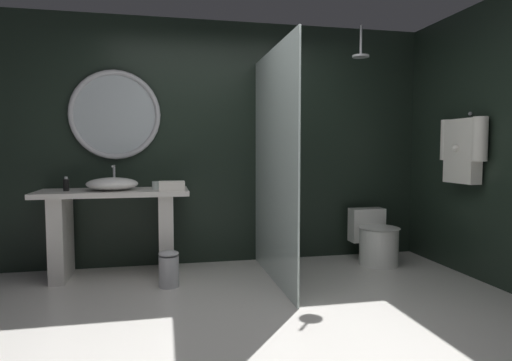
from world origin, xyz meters
name	(u,v)px	position (x,y,z in m)	size (l,w,h in m)	color
ground_plane	(255,328)	(0.00, 0.00, 0.00)	(5.76, 5.76, 0.00)	silver
back_wall_panel	(219,143)	(0.00, 1.90, 1.30)	(4.80, 0.10, 2.60)	black
side_wall_right	(480,142)	(2.35, 0.76, 1.30)	(0.10, 2.47, 2.60)	black
vanity_counter	(115,224)	(-1.07, 1.53, 0.51)	(1.42, 0.60, 0.84)	silver
vessel_sink	(112,184)	(-1.08, 1.49, 0.90)	(0.48, 0.39, 0.24)	white
tumbler_cup	(156,185)	(-0.68, 1.52, 0.88)	(0.07, 0.07, 0.08)	silver
soap_dispenser	(66,185)	(-1.50, 1.51, 0.90)	(0.05, 0.05, 0.14)	black
round_wall_mirror	(115,115)	(-1.07, 1.81, 1.59)	(0.91, 0.05, 0.91)	#B7B7BC
shower_glass_panel	(274,166)	(0.41, 1.07, 1.08)	(0.02, 1.56, 2.16)	silver
rain_shower_head	(361,53)	(1.40, 1.37, 2.22)	(0.17, 0.17, 0.32)	#B7B7BC
hanging_bathrobe	(463,147)	(2.21, 0.83, 1.25)	(0.20, 0.60, 0.68)	#B7B7BC
toilet	(375,240)	(1.63, 1.43, 0.26)	(0.43, 0.62, 0.57)	white
waste_bin	(169,268)	(-0.57, 1.07, 0.17)	(0.18, 0.18, 0.33)	#B7B7BC
folded_hand_towel	(172,186)	(-0.53, 1.33, 0.89)	(0.24, 0.15, 0.09)	silver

